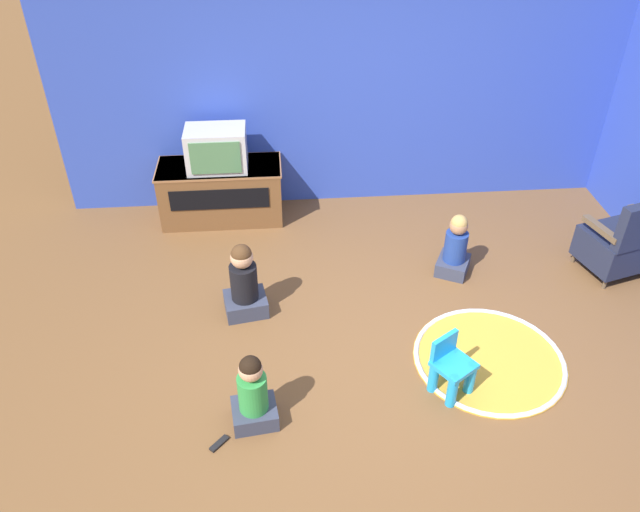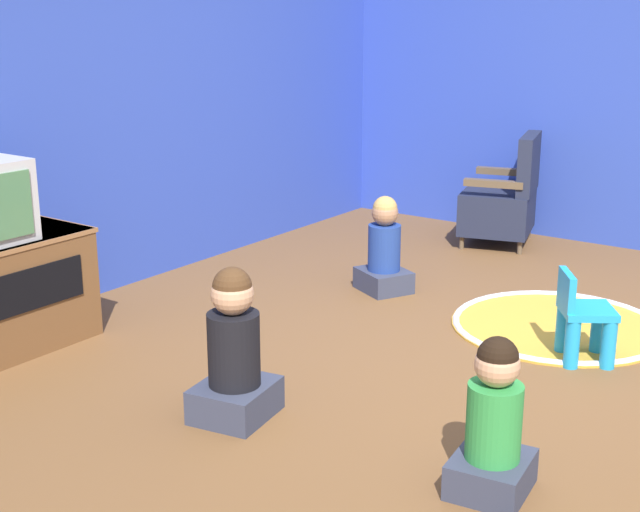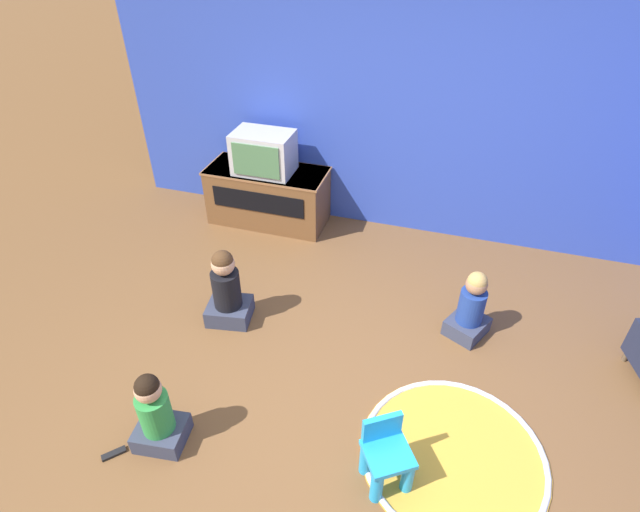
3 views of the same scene
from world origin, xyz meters
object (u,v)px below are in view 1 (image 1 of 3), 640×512
at_px(child_watching_right, 455,248).
at_px(black_armchair, 622,242).
at_px(television, 216,149).
at_px(yellow_kid_chair, 451,370).
at_px(tv_cabinet, 221,191).
at_px(remote_control, 219,443).
at_px(child_watching_left, 253,395).
at_px(child_watching_center, 244,284).

bearing_deg(child_watching_right, black_armchair, -68.11).
xyz_separation_m(television, yellow_kid_chair, (1.78, -2.52, -0.60)).
relative_size(tv_cabinet, remote_control, 8.97).
relative_size(black_armchair, child_watching_right, 1.37).
relative_size(tv_cabinet, yellow_kid_chair, 2.67).
bearing_deg(black_armchair, tv_cabinet, -34.62).
height_order(yellow_kid_chair, remote_control, yellow_kid_chair).
height_order(yellow_kid_chair, child_watching_left, child_watching_left).
height_order(child_watching_center, remote_control, child_watching_center).
bearing_deg(tv_cabinet, television, -90.00).
relative_size(child_watching_right, remote_control, 4.40).
bearing_deg(television, black_armchair, -18.39).
distance_m(yellow_kid_chair, child_watching_left, 1.45).
height_order(tv_cabinet, television, television).
relative_size(child_watching_left, child_watching_center, 0.89).
bearing_deg(television, child_watching_left, -82.84).
distance_m(television, remote_control, 2.99).
relative_size(television, black_armchair, 0.70).
xyz_separation_m(tv_cabinet, remote_control, (0.09, -2.92, -0.30)).
xyz_separation_m(black_armchair, child_watching_left, (-3.33, -1.47, -0.07)).
bearing_deg(remote_control, child_watching_left, -8.76).
height_order(television, remote_control, television).
distance_m(tv_cabinet, child_watching_center, 1.56).
bearing_deg(child_watching_left, yellow_kid_chair, -0.28).
bearing_deg(tv_cabinet, child_watching_right, -27.49).
height_order(tv_cabinet, remote_control, tv_cabinet).
xyz_separation_m(yellow_kid_chair, child_watching_center, (-1.52, 1.02, 0.09)).
relative_size(television, remote_control, 4.22).
relative_size(black_armchair, child_watching_center, 1.22).
xyz_separation_m(tv_cabinet, child_watching_left, (0.34, -2.73, -0.05)).
distance_m(tv_cabinet, child_watching_right, 2.45).
bearing_deg(remote_control, yellow_kid_chair, -34.49).
height_order(tv_cabinet, child_watching_center, child_watching_center).
xyz_separation_m(television, black_armchair, (3.67, -1.22, -0.48)).
distance_m(child_watching_left, child_watching_center, 1.19).
distance_m(television, black_armchair, 3.89).
height_order(television, child_watching_left, television).
relative_size(television, child_watching_center, 0.85).
height_order(black_armchair, child_watching_left, black_armchair).
xyz_separation_m(child_watching_right, remote_control, (-2.08, -1.79, -0.26)).
xyz_separation_m(yellow_kid_chair, child_watching_right, (0.39, 1.42, 0.06)).
xyz_separation_m(black_armchair, remote_control, (-3.57, -1.66, -0.32)).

